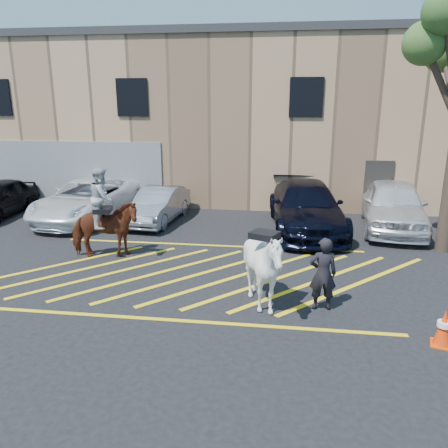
# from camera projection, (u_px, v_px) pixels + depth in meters

# --- Properties ---
(ground) EXTENTS (90.00, 90.00, 0.00)m
(ground) POSITION_uv_depth(u_px,v_px,m) (198.00, 271.00, 11.87)
(ground) COLOR black
(ground) RESTS_ON ground
(car_white_pickup) EXTENTS (3.04, 5.69, 1.52)m
(car_white_pickup) POSITION_uv_depth(u_px,v_px,m) (87.00, 200.00, 16.94)
(car_white_pickup) COLOR white
(car_white_pickup) RESTS_ON ground
(car_silver_sedan) EXTENTS (1.71, 4.03, 1.29)m
(car_silver_sedan) POSITION_uv_depth(u_px,v_px,m) (158.00, 205.00, 16.58)
(car_silver_sedan) COLOR gray
(car_silver_sedan) RESTS_ON ground
(car_blue_suv) EXTENTS (2.86, 5.95, 1.67)m
(car_blue_suv) POSITION_uv_depth(u_px,v_px,m) (306.00, 207.00, 15.50)
(car_blue_suv) COLOR black
(car_blue_suv) RESTS_ON ground
(car_white_suv) EXTENTS (2.71, 5.33, 1.74)m
(car_white_suv) POSITION_uv_depth(u_px,v_px,m) (393.00, 205.00, 15.60)
(car_white_suv) COLOR white
(car_white_suv) RESTS_ON ground
(handler) EXTENTS (0.63, 0.44, 1.65)m
(handler) POSITION_uv_depth(u_px,v_px,m) (323.00, 274.00, 9.50)
(handler) COLOR black
(handler) RESTS_ON ground
(warehouse) EXTENTS (32.42, 10.20, 7.30)m
(warehouse) POSITION_uv_depth(u_px,v_px,m) (241.00, 117.00, 22.32)
(warehouse) COLOR tan
(warehouse) RESTS_ON ground
(hatching_zone) EXTENTS (12.60, 5.12, 0.01)m
(hatching_zone) POSITION_uv_depth(u_px,v_px,m) (196.00, 275.00, 11.58)
(hatching_zone) COLOR yellow
(hatching_zone) RESTS_ON ground
(mounted_bay) EXTENTS (2.16, 1.29, 2.67)m
(mounted_bay) POSITION_uv_depth(u_px,v_px,m) (104.00, 222.00, 12.62)
(mounted_bay) COLOR #622B17
(mounted_bay) RESTS_ON ground
(saddled_white) EXTENTS (2.10, 2.21, 1.92)m
(saddled_white) POSITION_uv_depth(u_px,v_px,m) (264.00, 268.00, 9.48)
(saddled_white) COLOR white
(saddled_white) RESTS_ON ground
(traffic_cone) EXTENTS (0.47, 0.47, 0.73)m
(traffic_cone) POSITION_uv_depth(u_px,v_px,m) (444.00, 328.00, 8.16)
(traffic_cone) COLOR #DE4609
(traffic_cone) RESTS_ON ground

